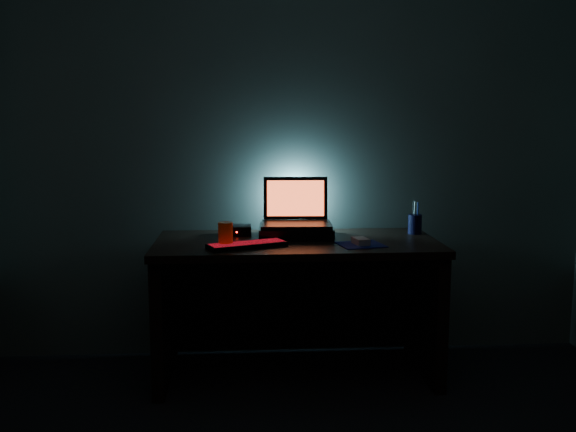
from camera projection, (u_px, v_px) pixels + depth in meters
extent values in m
cube|color=#434D47|center=(292.00, 143.00, 3.71)|extent=(3.50, 0.00, 2.50)
cube|color=black|center=(297.00, 244.00, 3.41)|extent=(1.50, 0.70, 0.04)
cube|color=black|center=(164.00, 315.00, 3.42)|extent=(0.06, 0.64, 0.71)
cube|color=black|center=(425.00, 309.00, 3.52)|extent=(0.06, 0.64, 0.71)
cube|color=black|center=(292.00, 295.00, 3.80)|extent=(1.38, 0.02, 0.65)
cube|color=black|center=(296.00, 231.00, 3.51)|extent=(0.42, 0.32, 0.06)
cube|color=black|center=(296.00, 224.00, 3.50)|extent=(0.39, 0.28, 0.02)
cube|color=black|center=(296.00, 198.00, 3.61)|extent=(0.36, 0.06, 0.24)
cube|color=#F24419|center=(296.00, 198.00, 3.60)|extent=(0.32, 0.05, 0.20)
cube|color=black|center=(247.00, 245.00, 3.23)|extent=(0.42, 0.27, 0.02)
cube|color=red|center=(247.00, 243.00, 3.22)|extent=(0.39, 0.25, 0.00)
cube|color=#0C1458|center=(361.00, 245.00, 3.29)|extent=(0.26, 0.24, 0.00)
cube|color=gray|center=(361.00, 241.00, 3.28)|extent=(0.09, 0.12, 0.03)
cylinder|color=black|center=(415.00, 224.00, 3.60)|extent=(0.09, 0.09, 0.11)
cylinder|color=#F85F0D|center=(226.00, 235.00, 3.22)|extent=(0.09, 0.09, 0.13)
cube|color=black|center=(237.00, 230.00, 3.57)|extent=(0.16, 0.13, 0.05)
sphere|color=#FF0C07|center=(237.00, 232.00, 3.51)|extent=(0.01, 0.01, 0.01)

